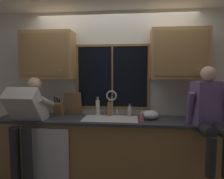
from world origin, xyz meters
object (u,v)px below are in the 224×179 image
at_px(mixing_bowl, 150,115).
at_px(bottle_tall_clear, 109,108).
at_px(soap_dispenser, 142,117).
at_px(person_sitting_on_counter, 210,112).
at_px(person_standing, 26,119).
at_px(bottle_amber_small, 98,107).
at_px(bottle_green_glass, 130,111).
at_px(cutting_board, 73,104).
at_px(knife_block, 59,108).

height_order(mixing_bowl, bottle_tall_clear, bottle_tall_clear).
bearing_deg(soap_dispenser, person_sitting_on_counter, -8.90).
distance_m(person_standing, bottle_tall_clear, 1.20).
bearing_deg(bottle_amber_small, bottle_green_glass, -1.29).
bearing_deg(bottle_green_glass, mixing_bowl, -25.94).
bearing_deg(bottle_amber_small, cutting_board, 178.78).
distance_m(person_standing, knife_block, 0.53).
height_order(person_sitting_on_counter, knife_block, person_sitting_on_counter).
height_order(bottle_green_glass, bottle_tall_clear, bottle_tall_clear).
xyz_separation_m(person_sitting_on_counter, bottle_amber_small, (-1.52, 0.47, -0.06)).
bearing_deg(bottle_green_glass, person_standing, -161.02).
bearing_deg(bottle_tall_clear, bottle_amber_small, 172.88).
distance_m(knife_block, soap_dispenser, 1.32).
xyz_separation_m(knife_block, bottle_green_glass, (1.12, 0.06, -0.03)).
height_order(person_standing, bottle_amber_small, person_standing).
bearing_deg(mixing_bowl, bottle_tall_clear, 167.83).
distance_m(soap_dispenser, bottle_tall_clear, 0.59).
distance_m(cutting_board, bottle_tall_clear, 0.59).
bearing_deg(soap_dispenser, bottle_green_glass, 117.79).
distance_m(cutting_board, bottle_amber_small, 0.40).
distance_m(mixing_bowl, bottle_tall_clear, 0.63).
xyz_separation_m(mixing_bowl, bottle_green_glass, (-0.30, 0.14, 0.02)).
xyz_separation_m(person_standing, bottle_green_glass, (1.42, 0.49, 0.05)).
distance_m(person_sitting_on_counter, bottle_amber_small, 1.59).
height_order(soap_dispenser, bottle_green_glass, bottle_green_glass).
relative_size(person_sitting_on_counter, soap_dispenser, 7.54).
bearing_deg(bottle_amber_small, soap_dispenser, -26.76).
relative_size(soap_dispenser, bottle_amber_small, 0.55).
distance_m(knife_block, bottle_tall_clear, 0.80).
relative_size(person_sitting_on_counter, bottle_green_glass, 6.41).
xyz_separation_m(knife_block, bottle_amber_small, (0.61, 0.07, 0.02)).
height_order(cutting_board, bottle_amber_small, cutting_board).
relative_size(cutting_board, soap_dispenser, 2.19).
bearing_deg(person_sitting_on_counter, soap_dispenser, 171.10).
xyz_separation_m(mixing_bowl, soap_dispenser, (-0.12, -0.19, 0.00)).
relative_size(knife_block, soap_dispenser, 1.92).
bearing_deg(person_sitting_on_counter, bottle_tall_clear, 161.33).
distance_m(person_sitting_on_counter, bottle_tall_clear, 1.41).
bearing_deg(knife_block, cutting_board, 19.86).
relative_size(person_standing, mixing_bowl, 5.77).
xyz_separation_m(person_standing, bottle_tall_clear, (1.10, 0.48, 0.09)).
bearing_deg(cutting_board, person_standing, -135.33).
xyz_separation_m(person_standing, soap_dispenser, (1.59, 0.16, 0.04)).
bearing_deg(cutting_board, mixing_bowl, -7.78).
xyz_separation_m(knife_block, bottle_tall_clear, (0.80, 0.05, 0.01)).
relative_size(person_standing, bottle_amber_small, 5.02).
xyz_separation_m(person_sitting_on_counter, knife_block, (-2.13, 0.41, -0.08)).
relative_size(person_standing, bottle_green_glass, 7.75).
distance_m(soap_dispenser, bottle_green_glass, 0.37).
bearing_deg(bottle_amber_small, knife_block, -173.63).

